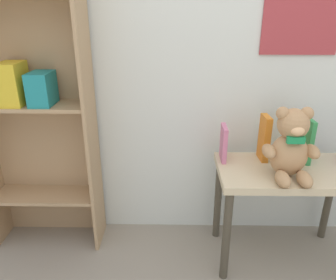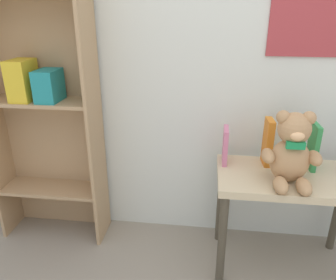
{
  "view_description": "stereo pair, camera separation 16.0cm",
  "coord_description": "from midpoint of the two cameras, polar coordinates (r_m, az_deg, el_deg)",
  "views": [
    {
      "loc": [
        -0.26,
        -0.41,
        1.26
      ],
      "look_at": [
        -0.28,
        1.08,
        0.66
      ],
      "focal_mm": 35.0,
      "sensor_mm": 36.0,
      "label": 1
    },
    {
      "loc": [
        -0.1,
        -0.39,
        1.26
      ],
      "look_at": [
        -0.28,
        1.08,
        0.66
      ],
      "focal_mm": 35.0,
      "sensor_mm": 36.0,
      "label": 2
    }
  ],
  "objects": [
    {
      "name": "teddy_bear",
      "position": [
        1.55,
        17.88,
        -1.09
      ],
      "size": [
        0.25,
        0.23,
        0.33
      ],
      "color": "tan",
      "rests_on": "display_table"
    },
    {
      "name": "bookshelf_side",
      "position": [
        1.81,
        -25.11,
        8.41
      ],
      "size": [
        0.59,
        0.22,
        1.61
      ],
      "color": "tan",
      "rests_on": "ground_plane"
    },
    {
      "name": "book_standing_pink",
      "position": [
        1.67,
        6.86,
        -0.59
      ],
      "size": [
        0.02,
        0.12,
        0.18
      ],
      "primitive_type": "cube",
      "rotation": [
        0.0,
        0.0,
        -0.01
      ],
      "color": "#D17093",
      "rests_on": "display_table"
    },
    {
      "name": "book_standing_orange",
      "position": [
        1.71,
        13.88,
        0.29
      ],
      "size": [
        0.04,
        0.11,
        0.23
      ],
      "primitive_type": "cube",
      "rotation": [
        0.0,
        0.0,
        0.04
      ],
      "color": "orange",
      "rests_on": "display_table"
    },
    {
      "name": "book_standing_green",
      "position": [
        1.75,
        20.72,
        -0.16
      ],
      "size": [
        0.03,
        0.11,
        0.23
      ],
      "primitive_type": "cube",
      "rotation": [
        0.0,
        0.0,
        0.02
      ],
      "color": "#33934C",
      "rests_on": "display_table"
    },
    {
      "name": "display_table",
      "position": [
        1.72,
        17.47,
        -7.35
      ],
      "size": [
        0.69,
        0.38,
        0.53
      ],
      "color": "beige",
      "rests_on": "ground_plane"
    },
    {
      "name": "wall_back",
      "position": [
        1.73,
        7.41,
        21.61
      ],
      "size": [
        4.8,
        0.07,
        2.5
      ],
      "color": "silver",
      "rests_on": "ground_plane"
    }
  ]
}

